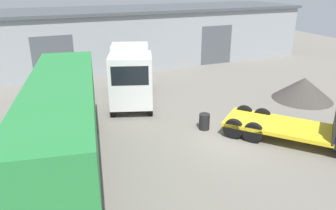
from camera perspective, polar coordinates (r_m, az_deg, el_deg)
The scene contains 7 objects.
ground_plane at distance 17.26m, azimuth 10.81°, elevation -5.72°, with size 60.00×60.00×0.00m, color slate.
warehouse_building at distance 31.98m, azimuth -6.60°, elevation 11.87°, with size 33.87×7.77×5.13m.
tractor_unit_white at distance 20.18m, azimuth -6.39°, elevation 4.49°, with size 4.36×6.76×4.13m.
container_trailer_green at distance 13.52m, azimuth -17.80°, elevation -2.22°, with size 4.37×11.51×4.03m.
flatbed_truck_black at distance 17.35m, azimuth 27.16°, elevation -2.91°, with size 6.47×7.01×2.71m.
gravel_pile at distance 23.87m, azimuth 22.50°, elevation 2.64°, with size 3.98×3.98×1.52m.
oil_drum at distance 17.90m, azimuth 6.35°, elevation -2.89°, with size 0.58×0.58×0.88m.
Camera 1 is at (-8.81, -12.68, 7.73)m, focal length 35.00 mm.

